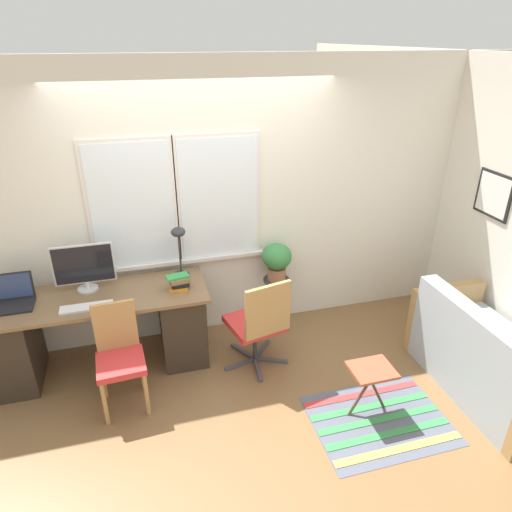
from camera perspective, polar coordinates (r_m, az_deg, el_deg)
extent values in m
plane|color=brown|center=(4.43, -4.11, -13.85)|extent=(14.00, 14.00, 0.00)
cube|color=white|center=(4.40, -6.67, 6.11)|extent=(9.00, 0.06, 2.70)
cube|color=silver|center=(4.30, -15.17, 5.99)|extent=(0.81, 0.02, 1.23)
cube|color=white|center=(4.29, -15.16, 5.95)|extent=(0.74, 0.01, 1.16)
cube|color=silver|center=(4.36, -4.64, 7.13)|extent=(0.81, 0.02, 1.23)
cube|color=white|center=(4.35, -4.61, 7.09)|extent=(0.74, 0.01, 1.16)
cube|color=silver|center=(4.55, -9.31, -0.54)|extent=(1.65, 0.11, 0.04)
cube|color=white|center=(4.91, 27.48, 5.42)|extent=(0.06, 9.00, 2.70)
cube|color=black|center=(4.84, 27.59, 6.79)|extent=(0.02, 0.43, 0.42)
cube|color=white|center=(4.83, 27.52, 6.79)|extent=(0.01, 0.38, 0.37)
cube|color=brown|center=(4.26, -19.58, -5.00)|extent=(1.96, 0.67, 0.03)
cube|color=#33281E|center=(4.59, -28.18, -10.05)|extent=(0.40, 0.59, 0.73)
cube|color=#33281E|center=(4.44, -9.25, -8.13)|extent=(0.40, 0.59, 0.73)
cube|color=black|center=(4.36, -28.24, -5.64)|extent=(0.35, 0.24, 0.02)
cube|color=black|center=(4.42, -28.28, -3.32)|extent=(0.35, 0.04, 0.24)
cube|color=navy|center=(4.41, -28.29, -3.35)|extent=(0.32, 0.03, 0.21)
cylinder|color=silver|center=(4.38, -20.26, -3.84)|extent=(0.18, 0.18, 0.02)
cylinder|color=silver|center=(4.36, -20.34, -3.37)|extent=(0.04, 0.04, 0.07)
cube|color=silver|center=(4.28, -20.75, -0.94)|extent=(0.52, 0.02, 0.37)
cube|color=black|center=(4.27, -20.76, -1.02)|extent=(0.50, 0.01, 0.34)
cube|color=silver|center=(4.10, -20.43, -6.02)|extent=(0.43, 0.12, 0.02)
ellipsoid|color=black|center=(4.05, -16.54, -5.66)|extent=(0.04, 0.07, 0.03)
cylinder|color=#2D2D33|center=(4.41, -9.29, -2.29)|extent=(0.15, 0.15, 0.01)
cylinder|color=#2D2D33|center=(4.32, -9.49, 0.17)|extent=(0.02, 0.02, 0.41)
ellipsoid|color=#2D2D33|center=(4.22, -9.72, 2.98)|extent=(0.13, 0.13, 0.09)
cube|color=orange|center=(4.18, -9.61, -3.82)|extent=(0.19, 0.18, 0.03)
cube|color=black|center=(4.16, -9.47, -3.39)|extent=(0.16, 0.13, 0.04)
cube|color=olive|center=(4.13, -9.56, -2.95)|extent=(0.19, 0.14, 0.04)
cube|color=green|center=(4.12, -9.81, -2.54)|extent=(0.21, 0.14, 0.02)
cylinder|color=#B2844C|center=(3.96, -18.39, -17.03)|extent=(0.04, 0.04, 0.43)
cylinder|color=#B2844C|center=(3.95, -13.53, -16.36)|extent=(0.04, 0.04, 0.43)
cylinder|color=#B2844C|center=(4.21, -18.57, -14.10)|extent=(0.04, 0.04, 0.43)
cylinder|color=#B2844C|center=(4.20, -14.06, -13.48)|extent=(0.04, 0.04, 0.43)
cube|color=red|center=(3.94, -16.54, -12.80)|extent=(0.40, 0.38, 0.06)
cube|color=#B2844C|center=(3.95, -17.19, -8.28)|extent=(0.34, 0.05, 0.44)
cube|color=#47474C|center=(4.45, -1.99, -13.33)|extent=(0.32, 0.11, 0.03)
cube|color=#47474C|center=(4.38, 0.25, -14.02)|extent=(0.07, 0.32, 0.03)
cube|color=#47474C|center=(4.49, 1.94, -12.90)|extent=(0.31, 0.16, 0.03)
cube|color=#47474C|center=(4.62, 0.75, -11.62)|extent=(0.24, 0.26, 0.03)
cube|color=#47474C|center=(4.59, -1.59, -11.87)|extent=(0.19, 0.29, 0.03)
cylinder|color=#333338|center=(4.38, -0.13, -10.69)|extent=(0.04, 0.04, 0.37)
cube|color=red|center=(4.26, -0.14, -8.37)|extent=(0.56, 0.54, 0.06)
cube|color=#B2844C|center=(3.93, 1.51, -6.82)|extent=(0.43, 0.13, 0.48)
cube|color=#9EA8B2|center=(4.56, 27.20, -12.21)|extent=(0.76, 1.26, 0.46)
cube|color=#9EA8B2|center=(4.14, 25.25, -8.57)|extent=(0.16, 1.26, 0.39)
cube|color=#A87F4C|center=(4.90, 22.41, -6.84)|extent=(0.76, 0.09, 0.67)
cylinder|color=#333338|center=(4.70, 2.57, -3.00)|extent=(0.27, 0.27, 0.02)
cylinder|color=#333338|center=(4.88, 3.80, -5.74)|extent=(0.01, 0.01, 0.55)
cylinder|color=#333338|center=(4.91, 1.50, -5.45)|extent=(0.01, 0.01, 0.55)
cylinder|color=#333338|center=(4.75, 2.21, -6.66)|extent=(0.01, 0.01, 0.55)
cylinder|color=#9E6B4C|center=(4.66, 2.59, -2.18)|extent=(0.19, 0.19, 0.13)
ellipsoid|color=#388442|center=(4.58, 2.64, -0.06)|extent=(0.30, 0.30, 0.27)
cube|color=#565B6B|center=(4.07, 15.11, -19.18)|extent=(1.09, 0.83, 0.01)
cube|color=#DBCC4C|center=(3.90, 17.45, -22.02)|extent=(1.06, 0.07, 0.00)
cube|color=#388E4C|center=(3.98, 16.25, -20.55)|extent=(1.06, 0.07, 0.00)
cube|color=#388E4C|center=(4.07, 15.12, -19.14)|extent=(1.06, 0.07, 0.00)
cube|color=#388E4C|center=(4.16, 14.06, -17.78)|extent=(1.06, 0.07, 0.00)
cube|color=#C63838|center=(4.26, 13.06, -16.48)|extent=(1.06, 0.07, 0.00)
cube|color=#B24C33|center=(3.84, 14.30, -13.62)|extent=(0.34, 0.29, 0.02)
cylinder|color=#4C3D2D|center=(3.96, 13.14, -16.33)|extent=(0.23, 0.02, 0.44)
cylinder|color=#4C3D2D|center=(4.01, 14.72, -15.91)|extent=(0.23, 0.02, 0.44)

